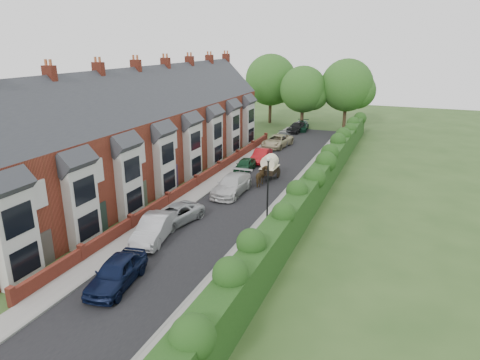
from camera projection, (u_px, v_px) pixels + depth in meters
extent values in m
plane|color=#2D4C1E|center=(199.00, 241.00, 28.36)|extent=(140.00, 140.00, 0.00)
cube|color=black|center=(250.00, 189.00, 38.24)|extent=(6.00, 58.00, 0.02)
cube|color=gray|center=(295.00, 195.00, 36.79)|extent=(2.20, 58.00, 0.12)
cube|color=gray|center=(211.00, 184.00, 39.58)|extent=(1.70, 58.00, 0.12)
cube|color=gray|center=(283.00, 193.00, 37.15)|extent=(0.18, 58.00, 0.13)
cube|color=gray|center=(219.00, 185.00, 39.30)|extent=(0.18, 58.00, 0.13)
cube|color=#183D13|center=(316.00, 184.00, 35.78)|extent=(1.50, 58.00, 2.50)
cube|color=maroon|center=(142.00, 146.00, 40.05)|extent=(8.00, 40.00, 6.50)
cube|color=#2D2F36|center=(139.00, 112.00, 39.05)|extent=(8.00, 40.20, 8.00)
cube|color=silver|center=(17.00, 240.00, 22.74)|extent=(0.70, 2.40, 5.20)
cube|color=black|center=(26.00, 261.00, 22.98)|extent=(0.06, 1.80, 1.60)
cube|color=black|center=(19.00, 220.00, 22.23)|extent=(0.06, 1.80, 1.60)
cube|color=#2D2F36|center=(5.00, 186.00, 21.86)|extent=(1.70, 2.60, 1.70)
cube|color=#3F2D2D|center=(47.00, 248.00, 25.18)|extent=(0.08, 0.90, 2.10)
cube|color=silver|center=(37.00, 195.00, 24.05)|extent=(0.12, 1.20, 1.60)
cube|color=silver|center=(82.00, 207.00, 27.15)|extent=(0.70, 2.40, 5.20)
cube|color=black|center=(89.00, 225.00, 27.39)|extent=(0.06, 1.80, 1.60)
cube|color=black|center=(85.00, 190.00, 26.65)|extent=(0.06, 1.80, 1.60)
cube|color=#2D2F36|center=(75.00, 162.00, 26.28)|extent=(1.70, 2.60, 1.70)
cube|color=#3F2D2D|center=(102.00, 217.00, 29.60)|extent=(0.08, 0.90, 2.10)
cube|color=silver|center=(97.00, 171.00, 28.47)|extent=(0.12, 1.20, 1.60)
cube|color=silver|center=(129.00, 184.00, 31.57)|extent=(0.70, 2.40, 5.20)
cube|color=black|center=(135.00, 200.00, 31.81)|extent=(0.06, 1.80, 1.60)
cube|color=black|center=(132.00, 169.00, 31.07)|extent=(0.06, 1.80, 1.60)
cube|color=#2D2F36|center=(124.00, 144.00, 30.69)|extent=(1.70, 2.60, 1.70)
cube|color=#3F2D2D|center=(144.00, 194.00, 34.01)|extent=(0.08, 0.90, 2.10)
cube|color=silver|center=(140.00, 154.00, 32.88)|extent=(0.12, 1.20, 1.60)
cube|color=silver|center=(165.00, 166.00, 35.98)|extent=(0.70, 2.40, 5.20)
cube|color=black|center=(169.00, 180.00, 36.23)|extent=(0.06, 1.80, 1.60)
cube|color=black|center=(168.00, 153.00, 35.48)|extent=(0.06, 1.80, 1.60)
cube|color=#2D2F36|center=(161.00, 131.00, 35.11)|extent=(1.70, 2.60, 1.70)
cube|color=#3F2D2D|center=(175.00, 177.00, 38.43)|extent=(0.08, 0.90, 2.10)
cube|color=silver|center=(173.00, 140.00, 37.30)|extent=(0.12, 1.20, 1.60)
cube|color=silver|center=(193.00, 153.00, 40.40)|extent=(0.70, 2.40, 5.20)
cube|color=black|center=(197.00, 165.00, 40.64)|extent=(0.06, 1.80, 1.60)
cube|color=black|center=(196.00, 141.00, 39.90)|extent=(0.06, 1.80, 1.60)
cube|color=#2D2F36|center=(190.00, 121.00, 39.52)|extent=(1.70, 2.60, 1.70)
cube|color=#3F2D2D|center=(200.00, 163.00, 42.85)|extent=(0.08, 0.90, 2.10)
cube|color=silver|center=(199.00, 130.00, 41.72)|extent=(0.12, 1.20, 1.60)
cube|color=silver|center=(215.00, 142.00, 44.82)|extent=(0.70, 2.40, 5.20)
cube|color=black|center=(218.00, 153.00, 45.06)|extent=(0.06, 1.80, 1.60)
cube|color=black|center=(218.00, 131.00, 44.32)|extent=(0.06, 1.80, 1.60)
cube|color=#2D2F36|center=(213.00, 113.00, 43.94)|extent=(1.70, 2.60, 1.70)
cube|color=#3F2D2D|center=(221.00, 151.00, 47.26)|extent=(0.08, 0.90, 2.10)
cube|color=silver|center=(220.00, 121.00, 46.13)|extent=(0.12, 1.20, 1.60)
cube|color=silver|center=(233.00, 133.00, 49.23)|extent=(0.70, 2.40, 5.20)
cube|color=black|center=(236.00, 143.00, 49.48)|extent=(0.06, 1.80, 1.60)
cube|color=black|center=(236.00, 123.00, 48.73)|extent=(0.06, 1.80, 1.60)
cube|color=#2D2F36|center=(232.00, 107.00, 48.36)|extent=(1.70, 2.60, 1.70)
cube|color=#3F2D2D|center=(238.00, 142.00, 51.68)|extent=(0.08, 0.90, 2.10)
cube|color=silver|center=(237.00, 114.00, 50.55)|extent=(0.12, 1.20, 1.60)
cube|color=silver|center=(249.00, 125.00, 53.65)|extent=(0.70, 2.40, 5.20)
cube|color=black|center=(251.00, 135.00, 53.89)|extent=(0.06, 1.80, 1.60)
cube|color=black|center=(251.00, 116.00, 53.15)|extent=(0.06, 1.80, 1.60)
cube|color=#2D2F36|center=(248.00, 101.00, 52.77)|extent=(1.70, 2.60, 1.70)
cube|color=#3F2D2D|center=(252.00, 134.00, 56.09)|extent=(0.08, 0.90, 2.10)
cube|color=silver|center=(252.00, 108.00, 54.96)|extent=(0.12, 1.20, 1.60)
cube|color=maroon|center=(50.00, 77.00, 29.04)|extent=(0.90, 0.50, 1.60)
cylinder|color=#9E532F|center=(46.00, 63.00, 28.81)|extent=(0.20, 0.20, 0.50)
cylinder|color=#9E532F|center=(50.00, 63.00, 28.67)|extent=(0.20, 0.20, 0.50)
cube|color=maroon|center=(99.00, 73.00, 33.45)|extent=(0.90, 0.50, 1.60)
cylinder|color=#9E532F|center=(95.00, 60.00, 33.23)|extent=(0.20, 0.20, 0.50)
cylinder|color=#9E532F|center=(100.00, 60.00, 33.09)|extent=(0.20, 0.20, 0.50)
cube|color=maroon|center=(136.00, 69.00, 37.87)|extent=(0.90, 0.50, 1.60)
cylinder|color=#9E532F|center=(133.00, 58.00, 37.64)|extent=(0.20, 0.20, 0.50)
cylinder|color=#9E532F|center=(137.00, 58.00, 37.50)|extent=(0.20, 0.20, 0.50)
cube|color=maroon|center=(166.00, 66.00, 42.28)|extent=(0.90, 0.50, 1.60)
cylinder|color=#9E532F|center=(163.00, 56.00, 42.06)|extent=(0.20, 0.20, 0.50)
cylinder|color=#9E532F|center=(167.00, 56.00, 41.92)|extent=(0.20, 0.20, 0.50)
cube|color=maroon|center=(190.00, 64.00, 46.70)|extent=(0.90, 0.50, 1.60)
cylinder|color=#9E532F|center=(188.00, 55.00, 46.48)|extent=(0.20, 0.20, 0.50)
cylinder|color=#9E532F|center=(191.00, 55.00, 46.34)|extent=(0.20, 0.20, 0.50)
cube|color=maroon|center=(209.00, 62.00, 51.12)|extent=(0.90, 0.50, 1.60)
cylinder|color=#9E532F|center=(208.00, 53.00, 50.89)|extent=(0.20, 0.20, 0.50)
cylinder|color=#9E532F|center=(211.00, 53.00, 50.75)|extent=(0.20, 0.20, 0.50)
cube|color=maroon|center=(226.00, 60.00, 55.53)|extent=(0.90, 0.50, 1.60)
cylinder|color=#9E532F|center=(225.00, 52.00, 55.31)|extent=(0.20, 0.20, 0.50)
cylinder|color=#9E532F|center=(227.00, 52.00, 55.17)|extent=(0.20, 0.20, 0.50)
cube|color=maroon|center=(50.00, 274.00, 23.47)|extent=(0.30, 4.70, 0.90)
cube|color=maroon|center=(108.00, 237.00, 27.89)|extent=(0.30, 4.70, 0.90)
cube|color=maroon|center=(151.00, 211.00, 32.31)|extent=(0.30, 4.70, 0.90)
cube|color=maroon|center=(183.00, 190.00, 36.72)|extent=(0.30, 4.70, 0.90)
cube|color=maroon|center=(208.00, 174.00, 41.14)|extent=(0.30, 4.70, 0.90)
cube|color=maroon|center=(229.00, 161.00, 45.56)|extent=(0.30, 4.70, 0.90)
cube|color=maroon|center=(246.00, 151.00, 49.97)|extent=(0.30, 4.70, 0.90)
cube|color=maroon|center=(260.00, 142.00, 54.39)|extent=(0.30, 4.70, 0.90)
cube|color=maroon|center=(11.00, 297.00, 21.24)|extent=(0.35, 0.35, 1.10)
cube|color=maroon|center=(82.00, 253.00, 25.65)|extent=(0.35, 0.35, 1.10)
cube|color=maroon|center=(131.00, 222.00, 30.07)|extent=(0.35, 0.35, 1.10)
cube|color=maroon|center=(168.00, 199.00, 34.48)|extent=(0.35, 0.35, 1.10)
cube|color=maroon|center=(196.00, 181.00, 38.90)|extent=(0.35, 0.35, 1.10)
cube|color=maroon|center=(219.00, 166.00, 43.32)|extent=(0.35, 0.35, 1.10)
cube|color=maroon|center=(238.00, 155.00, 47.73)|extent=(0.35, 0.35, 1.10)
cube|color=maroon|center=(253.00, 145.00, 52.15)|extent=(0.35, 0.35, 1.10)
cube|color=maroon|center=(266.00, 137.00, 56.57)|extent=(0.35, 0.35, 1.10)
cylinder|color=black|center=(268.00, 195.00, 29.95)|extent=(0.12, 0.12, 4.80)
cylinder|color=black|center=(268.00, 161.00, 29.19)|extent=(0.20, 0.20, 0.10)
sphere|color=silver|center=(268.00, 159.00, 29.14)|extent=(0.32, 0.32, 0.32)
cylinder|color=#332316|center=(302.00, 113.00, 64.01)|extent=(0.50, 0.50, 4.75)
sphere|color=#23511B|center=(303.00, 89.00, 62.92)|extent=(6.80, 6.80, 6.80)
sphere|color=#23511B|center=(312.00, 94.00, 62.91)|extent=(4.76, 4.76, 4.76)
cylinder|color=#332316|center=(345.00, 112.00, 63.58)|extent=(0.50, 0.50, 5.25)
sphere|color=#23511B|center=(347.00, 85.00, 62.38)|extent=(7.60, 7.60, 7.60)
sphere|color=#23511B|center=(357.00, 91.00, 62.34)|extent=(5.32, 5.32, 5.32)
cylinder|color=#332316|center=(270.00, 106.00, 68.65)|extent=(0.50, 0.50, 5.50)
sphere|color=#23511B|center=(271.00, 80.00, 67.39)|extent=(8.00, 8.00, 8.00)
sphere|color=#23511B|center=(281.00, 85.00, 67.33)|extent=(5.60, 5.60, 5.60)
imported|color=black|center=(117.00, 272.00, 23.03)|extent=(2.55, 4.87, 1.58)
imported|color=#A3A3A8|center=(154.00, 228.00, 28.42)|extent=(2.59, 5.11, 1.61)
imported|color=#9DA0A4|center=(175.00, 215.00, 30.97)|extent=(3.29, 5.19, 1.33)
imported|color=silver|center=(232.00, 185.00, 36.99)|extent=(2.31, 5.56, 1.61)
imported|color=#10371E|center=(245.00, 165.00, 43.52)|extent=(1.71, 3.86, 1.29)
imported|color=maroon|center=(261.00, 156.00, 46.80)|extent=(1.81, 4.43, 1.43)
imported|color=tan|center=(277.00, 141.00, 53.38)|extent=(3.17, 5.68, 1.50)
imported|color=#5B5C63|center=(282.00, 139.00, 55.14)|extent=(2.60, 4.86, 1.34)
imported|color=black|center=(297.00, 127.00, 62.09)|extent=(2.59, 4.72, 1.52)
imported|color=#453119|center=(262.00, 177.00, 38.99)|extent=(1.13, 2.13, 1.73)
cube|color=black|center=(269.00, 170.00, 40.91)|extent=(1.31, 2.18, 0.55)
cylinder|color=beige|center=(270.00, 162.00, 40.68)|extent=(1.42, 1.36, 1.42)
cube|color=beige|center=(270.00, 167.00, 40.83)|extent=(1.44, 2.23, 0.04)
cylinder|color=black|center=(265.00, 171.00, 41.87)|extent=(0.09, 0.98, 0.98)
cylinder|color=black|center=(278.00, 173.00, 41.38)|extent=(0.09, 0.98, 0.98)
cylinder|color=black|center=(262.00, 172.00, 39.97)|extent=(0.06, 1.96, 0.06)
cylinder|color=black|center=(269.00, 173.00, 39.70)|extent=(0.06, 1.96, 0.06)
imported|color=#0E3020|center=(301.00, 126.00, 63.40)|extent=(2.40, 4.86, 1.36)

